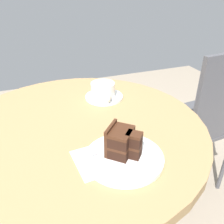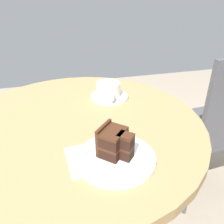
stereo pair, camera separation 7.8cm
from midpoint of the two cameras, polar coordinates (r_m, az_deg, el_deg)
cafe_table at (r=0.87m, az=-4.98°, el=-9.23°), size 0.85×0.85×0.75m
saucer at (r=0.97m, az=1.69°, el=3.69°), size 0.15×0.15×0.01m
coffee_cup at (r=0.94m, az=1.47°, el=5.36°), size 0.13×0.09×0.06m
teaspoon at (r=0.93m, az=3.20°, el=2.82°), size 0.07×0.08×0.00m
cake_plate at (r=0.65m, az=4.49°, el=-11.12°), size 0.21×0.21×0.01m
cake_slice at (r=0.63m, az=4.09°, el=-7.44°), size 0.10×0.10×0.08m
fork at (r=0.63m, az=-1.66°, el=-11.12°), size 0.14×0.08×0.00m
napkin at (r=0.66m, az=-0.86°, el=-10.92°), size 0.14×0.16×0.00m
cafe_chair at (r=1.34m, az=25.79°, el=-2.24°), size 0.41×0.41×0.90m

